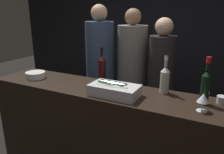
{
  "coord_description": "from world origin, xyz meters",
  "views": [
    {
      "loc": [
        0.86,
        -1.39,
        1.74
      ],
      "look_at": [
        0.0,
        0.28,
        1.17
      ],
      "focal_mm": 35.0,
      "sensor_mm": 36.0,
      "label": 1
    }
  ],
  "objects_px": {
    "bowl_white": "(36,75)",
    "person_in_hoodie": "(132,69)",
    "candle_votive": "(222,100)",
    "red_wine_bottle_black_foil": "(102,68)",
    "person_grey_polo": "(161,79)",
    "person_blond_tee": "(100,67)",
    "red_wine_bottle_burgundy": "(206,85)",
    "white_wine_bottle": "(165,79)",
    "ice_bin_with_bottles": "(114,89)",
    "wine_glass": "(203,99)"
  },
  "relations": [
    {
      "from": "candle_votive",
      "to": "person_in_hoodie",
      "type": "height_order",
      "value": "person_in_hoodie"
    },
    {
      "from": "red_wine_bottle_burgundy",
      "to": "person_blond_tee",
      "type": "xyz_separation_m",
      "value": [
        -1.37,
        0.75,
        -0.18
      ]
    },
    {
      "from": "candle_votive",
      "to": "person_grey_polo",
      "type": "bearing_deg",
      "value": 131.79
    },
    {
      "from": "person_grey_polo",
      "to": "wine_glass",
      "type": "bearing_deg",
      "value": -154.75
    },
    {
      "from": "person_in_hoodie",
      "to": "candle_votive",
      "type": "bearing_deg",
      "value": 127.9
    },
    {
      "from": "ice_bin_with_bottles",
      "to": "bowl_white",
      "type": "bearing_deg",
      "value": 176.16
    },
    {
      "from": "ice_bin_with_bottles",
      "to": "wine_glass",
      "type": "relative_size",
      "value": 3.09
    },
    {
      "from": "person_in_hoodie",
      "to": "person_grey_polo",
      "type": "distance_m",
      "value": 0.44
    },
    {
      "from": "white_wine_bottle",
      "to": "person_blond_tee",
      "type": "height_order",
      "value": "person_blond_tee"
    },
    {
      "from": "ice_bin_with_bottles",
      "to": "red_wine_bottle_burgundy",
      "type": "height_order",
      "value": "red_wine_bottle_burgundy"
    },
    {
      "from": "candle_votive",
      "to": "red_wine_bottle_black_foil",
      "type": "distance_m",
      "value": 1.1
    },
    {
      "from": "wine_glass",
      "to": "red_wine_bottle_burgundy",
      "type": "relative_size",
      "value": 0.37
    },
    {
      "from": "person_in_hoodie",
      "to": "red_wine_bottle_black_foil",
      "type": "bearing_deg",
      "value": 76.47
    },
    {
      "from": "person_in_hoodie",
      "to": "person_blond_tee",
      "type": "xyz_separation_m",
      "value": [
        -0.39,
        -0.18,
        0.03
      ]
    },
    {
      "from": "person_grey_polo",
      "to": "candle_votive",
      "type": "bearing_deg",
      "value": -142.59
    },
    {
      "from": "person_blond_tee",
      "to": "red_wine_bottle_black_foil",
      "type": "bearing_deg",
      "value": 44.79
    },
    {
      "from": "bowl_white",
      "to": "candle_votive",
      "type": "bearing_deg",
      "value": 5.46
    },
    {
      "from": "red_wine_bottle_black_foil",
      "to": "person_in_hoodie",
      "type": "height_order",
      "value": "person_in_hoodie"
    },
    {
      "from": "ice_bin_with_bottles",
      "to": "red_wine_bottle_burgundy",
      "type": "xyz_separation_m",
      "value": [
        0.7,
        0.16,
        0.1
      ]
    },
    {
      "from": "ice_bin_with_bottles",
      "to": "red_wine_bottle_black_foil",
      "type": "height_order",
      "value": "red_wine_bottle_black_foil"
    },
    {
      "from": "wine_glass",
      "to": "person_in_hoodie",
      "type": "distance_m",
      "value": 1.47
    },
    {
      "from": "red_wine_bottle_burgundy",
      "to": "red_wine_bottle_black_foil",
      "type": "distance_m",
      "value": 0.98
    },
    {
      "from": "ice_bin_with_bottles",
      "to": "person_in_hoodie",
      "type": "bearing_deg",
      "value": 104.48
    },
    {
      "from": "ice_bin_with_bottles",
      "to": "white_wine_bottle",
      "type": "relative_size",
      "value": 1.26
    },
    {
      "from": "bowl_white",
      "to": "candle_votive",
      "type": "height_order",
      "value": "bowl_white"
    },
    {
      "from": "red_wine_bottle_burgundy",
      "to": "person_in_hoodie",
      "type": "bearing_deg",
      "value": 136.57
    },
    {
      "from": "red_wine_bottle_burgundy",
      "to": "person_grey_polo",
      "type": "relative_size",
      "value": 0.22
    },
    {
      "from": "red_wine_bottle_black_foil",
      "to": "person_in_hoodie",
      "type": "distance_m",
      "value": 0.84
    },
    {
      "from": "white_wine_bottle",
      "to": "person_in_hoodie",
      "type": "bearing_deg",
      "value": 127.86
    },
    {
      "from": "ice_bin_with_bottles",
      "to": "white_wine_bottle",
      "type": "distance_m",
      "value": 0.46
    },
    {
      "from": "candle_votive",
      "to": "person_in_hoodie",
      "type": "relative_size",
      "value": 0.05
    },
    {
      "from": "ice_bin_with_bottles",
      "to": "person_blond_tee",
      "type": "xyz_separation_m",
      "value": [
        -0.67,
        0.91,
        -0.08
      ]
    },
    {
      "from": "candle_votive",
      "to": "person_grey_polo",
      "type": "height_order",
      "value": "person_grey_polo"
    },
    {
      "from": "ice_bin_with_bottles",
      "to": "wine_glass",
      "type": "xyz_separation_m",
      "value": [
        0.7,
        0.02,
        0.04
      ]
    },
    {
      "from": "red_wine_bottle_black_foil",
      "to": "person_grey_polo",
      "type": "xyz_separation_m",
      "value": [
        0.41,
        0.73,
        -0.25
      ]
    },
    {
      "from": "red_wine_bottle_black_foil",
      "to": "candle_votive",
      "type": "bearing_deg",
      "value": -2.01
    },
    {
      "from": "bowl_white",
      "to": "person_blond_tee",
      "type": "xyz_separation_m",
      "value": [
        0.3,
        0.85,
        -0.06
      ]
    },
    {
      "from": "ice_bin_with_bottles",
      "to": "red_wine_bottle_burgundy",
      "type": "relative_size",
      "value": 1.13
    },
    {
      "from": "person_in_hoodie",
      "to": "person_blond_tee",
      "type": "relative_size",
      "value": 0.97
    },
    {
      "from": "candle_votive",
      "to": "ice_bin_with_bottles",
      "type": "bearing_deg",
      "value": -164.0
    },
    {
      "from": "bowl_white",
      "to": "person_grey_polo",
      "type": "xyz_separation_m",
      "value": [
        1.11,
        0.94,
        -0.14
      ]
    },
    {
      "from": "ice_bin_with_bottles",
      "to": "person_in_hoodie",
      "type": "distance_m",
      "value": 1.14
    },
    {
      "from": "bowl_white",
      "to": "ice_bin_with_bottles",
      "type": "bearing_deg",
      "value": -3.84
    },
    {
      "from": "bowl_white",
      "to": "person_in_hoodie",
      "type": "distance_m",
      "value": 1.24
    },
    {
      "from": "bowl_white",
      "to": "person_in_hoodie",
      "type": "height_order",
      "value": "person_in_hoodie"
    },
    {
      "from": "candle_votive",
      "to": "red_wine_bottle_burgundy",
      "type": "bearing_deg",
      "value": -150.11
    },
    {
      "from": "ice_bin_with_bottles",
      "to": "red_wine_bottle_burgundy",
      "type": "distance_m",
      "value": 0.73
    },
    {
      "from": "wine_glass",
      "to": "red_wine_bottle_black_foil",
      "type": "xyz_separation_m",
      "value": [
        -0.97,
        0.26,
        0.05
      ]
    },
    {
      "from": "bowl_white",
      "to": "red_wine_bottle_black_foil",
      "type": "relative_size",
      "value": 0.59
    },
    {
      "from": "candle_votive",
      "to": "white_wine_bottle",
      "type": "bearing_deg",
      "value": 177.14
    }
  ]
}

